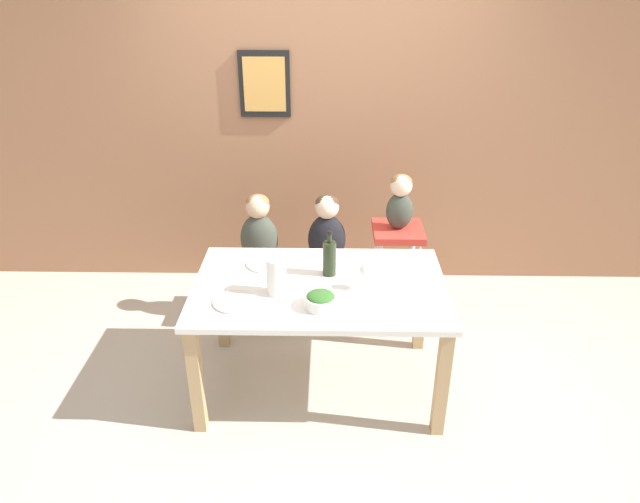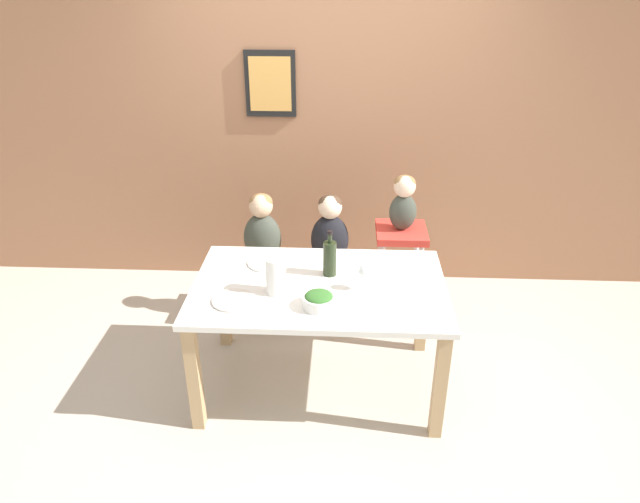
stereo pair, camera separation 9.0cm
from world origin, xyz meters
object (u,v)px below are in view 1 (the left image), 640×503
Objects in this scene: person_child_center at (327,230)px; wine_glass_near at (365,272)px; chair_far_left at (261,271)px; salad_bowl_large at (321,300)px; person_child_left at (259,230)px; dinner_plate_front_left at (235,302)px; dinner_plate_back_left at (266,264)px; chair_far_center at (327,271)px; wine_bottle at (329,257)px; paper_towel_roll at (276,276)px; person_baby_right at (400,199)px; chair_right_highchair at (397,249)px.

wine_glass_near is (0.22, -0.81, 0.12)m from person_child_center.
salad_bowl_large is (0.45, -1.00, 0.38)m from chair_far_left.
chair_far_left is at bearing -90.00° from person_child_left.
dinner_plate_front_left is (-0.50, -0.96, 0.01)m from person_child_center.
dinner_plate_back_left is at bearing 154.19° from wine_glass_near.
salad_bowl_large is at bearing -142.37° from wine_glass_near.
chair_far_center is 0.78m from wine_bottle.
chair_far_center is 2.14× the size of paper_towel_roll.
person_baby_right reaches higher than person_child_left.
dinner_plate_front_left is 0.46m from dinner_plate_back_left.
paper_towel_roll reaches higher than chair_far_center.
dinner_plate_front_left is (-1.00, -0.96, 0.15)m from chair_right_highchair.
chair_right_highchair is at bearing 43.80° from dinner_plate_front_left.
chair_far_left is 0.33m from person_child_left.
chair_far_left is at bearing 88.60° from dinner_plate_front_left.
wine_glass_near is (0.50, 0.05, 0.00)m from paper_towel_roll.
person_baby_right is 0.86m from wine_glass_near.
person_child_center is (-0.50, 0.00, 0.14)m from chair_right_highchair.
salad_bowl_large is 0.59m from dinner_plate_back_left.
salad_bowl_large is (0.45, -1.00, 0.05)m from person_child_left.
dinner_plate_back_left is (-0.87, -0.52, -0.23)m from person_baby_right.
wine_glass_near reaches higher than chair_far_center.
salad_bowl_large is at bearing -91.55° from person_child_center.
chair_right_highchair is 1.03m from dinner_plate_back_left.
dinner_plate_back_left reaches higher than chair_far_left.
paper_towel_roll is at bearing -142.74° from wine_bottle.
chair_far_left and chair_far_center have the same top height.
person_baby_right is 1.14m from salad_bowl_large.
chair_right_highchair is 0.52m from person_child_center.
chair_right_highchair is at bearing -0.00° from chair_far_left.
wine_glass_near is 0.67× the size of dinner_plate_back_left.
wine_glass_near is 0.67× the size of dinner_plate_front_left.
wine_bottle is at bearing -127.18° from person_baby_right.
chair_right_highchair is 1.45× the size of person_child_center.
person_child_left is at bearing 179.87° from chair_far_center.
chair_right_highchair is 1.45× the size of person_child_left.
chair_far_center is 0.91× the size of person_child_center.
person_child_left is (-0.98, 0.00, 0.14)m from chair_right_highchair.
wine_bottle is 0.37m from paper_towel_roll.
dinner_plate_front_left is at bearing -117.56° from person_child_center.
person_child_left is (-0.00, 0.00, 0.33)m from chair_far_left.
person_baby_right reaches higher than chair_far_center.
dinner_plate_back_left is (-0.35, 0.48, -0.04)m from salad_bowl_large.
paper_towel_roll is 0.37m from dinner_plate_back_left.
chair_far_left is at bearing 128.23° from wine_bottle.
person_baby_right is 2.41× the size of wine_glass_near.
chair_far_center is at bearing 88.45° from salad_bowl_large.
wine_bottle is 0.42m from dinner_plate_back_left.
chair_far_center is 2.91× the size of wine_glass_near.
salad_bowl_large is at bearing -97.25° from wine_bottle.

